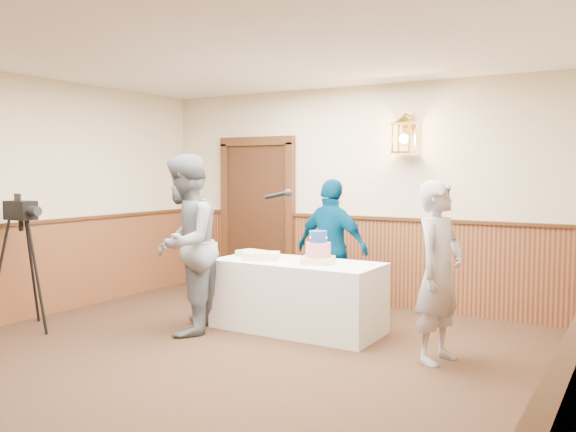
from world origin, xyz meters
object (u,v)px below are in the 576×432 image
interviewer (185,244)px  sheet_cake_green (251,253)px  sheet_cake_yellow (261,256)px  display_table (298,296)px  tv_camera_rig (23,272)px  baker (439,272)px  tiered_cake (318,251)px  assistant_p (332,249)px

interviewer → sheet_cake_green: bearing=134.6°
sheet_cake_yellow → interviewer: size_ratio=0.20×
display_table → tv_camera_rig: size_ratio=1.29×
sheet_cake_yellow → interviewer: bearing=-131.4°
sheet_cake_yellow → baker: (2.04, -0.21, 0.03)m
display_table → tv_camera_rig: 2.97m
tiered_cake → interviewer: 1.40m
sheet_cake_green → interviewer: size_ratio=0.16×
tiered_cake → sheet_cake_green: 0.91m
sheet_cake_yellow → baker: bearing=-5.9°
sheet_cake_yellow → assistant_p: assistant_p is taller
baker → assistant_p: (-1.56, 0.97, -0.00)m
display_table → sheet_cake_green: 0.76m
sheet_cake_green → tv_camera_rig: tv_camera_rig is taller
tiered_cake → baker: size_ratio=0.26×
assistant_p → tv_camera_rig: (-2.61, -2.20, -0.19)m
sheet_cake_green → tv_camera_rig: 2.47m
sheet_cake_green → assistant_p: 0.95m
sheet_cake_yellow → baker: baker is taller
display_table → baker: baker is taller
tiered_cake → sheet_cake_green: tiered_cake is taller
sheet_cake_green → baker: size_ratio=0.18×
display_table → interviewer: size_ratio=0.95×
display_table → interviewer: 1.32m
display_table → sheet_cake_green: (-0.64, 0.06, 0.41)m
interviewer → tiered_cake: bearing=97.1°
display_table → tv_camera_rig: (-2.54, -1.51, 0.25)m
tiered_cake → tv_camera_rig: 3.18m
baker → tv_camera_rig: 4.35m
tiered_cake → sheet_cake_yellow: tiered_cake is taller
interviewer → display_table: bearing=103.9°
assistant_p → tv_camera_rig: assistant_p is taller
tiered_cake → baker: (1.37, -0.27, -0.07)m
display_table → sheet_cake_yellow: 0.59m
display_table → interviewer: (-0.97, -0.70, 0.57)m
baker → tiered_cake: bearing=90.3°
sheet_cake_green → assistant_p: assistant_p is taller
display_table → baker: size_ratio=1.10×
display_table → tiered_cake: 0.57m
sheet_cake_yellow → tv_camera_rig: 2.57m
sheet_cake_yellow → sheet_cake_green: bearing=149.3°
sheet_cake_yellow → tiered_cake: bearing=4.9°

